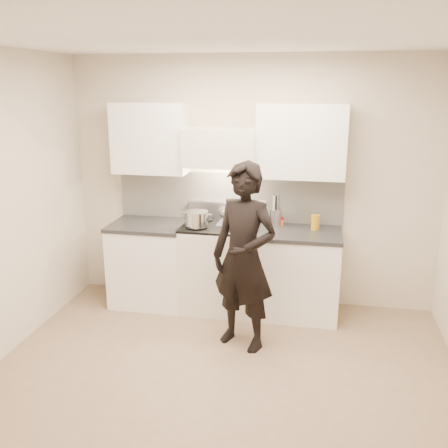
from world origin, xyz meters
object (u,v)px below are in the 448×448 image
object	(u,v)px
wok	(233,213)
utensil_crock	(275,216)
counter_right	(295,273)
person	(244,257)
stove	(219,266)

from	to	relation	value
wok	utensil_crock	size ratio (longest dim) A/B	1.19
counter_right	person	xyz separation A→B (m)	(-0.44, -0.77, 0.41)
person	stove	bearing A→B (deg)	139.73
stove	person	size ratio (longest dim) A/B	0.55
utensil_crock	person	size ratio (longest dim) A/B	0.19
wok	person	xyz separation A→B (m)	(0.26, -0.91, -0.17)
stove	counter_right	xyz separation A→B (m)	(0.83, 0.00, -0.01)
person	wok	bearing A→B (deg)	128.59
stove	utensil_crock	bearing A→B (deg)	17.84
utensil_crock	stove	bearing A→B (deg)	-162.16
stove	person	bearing A→B (deg)	-62.88
stove	wok	world-z (taller)	wok
wok	person	distance (m)	0.96
stove	utensil_crock	size ratio (longest dim) A/B	2.90
counter_right	utensil_crock	world-z (taller)	utensil_crock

